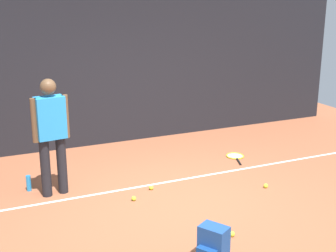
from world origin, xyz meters
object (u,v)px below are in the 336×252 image
object	(u,v)px
tennis_racket	(235,156)
backpack	(213,247)
tennis_ball_near_player	(151,188)
tennis_player	(51,130)
tennis_ball_mid_court	(232,234)
water_bottle	(29,183)
tennis_ball_far_left	(266,186)
tennis_ball_by_fence	(134,198)

from	to	relation	value
tennis_racket	backpack	bearing A→B (deg)	163.35
tennis_ball_near_player	tennis_player	bearing A→B (deg)	162.16
backpack	tennis_ball_mid_court	size ratio (longest dim) A/B	6.67
backpack	tennis_racket	bearing A→B (deg)	113.38
tennis_ball_near_player	tennis_ball_mid_court	distance (m)	1.72
backpack	water_bottle	world-z (taller)	backpack
tennis_ball_far_left	tennis_racket	bearing A→B (deg)	77.06
tennis_player	tennis_ball_far_left	world-z (taller)	tennis_player
tennis_ball_near_player	tennis_ball_by_fence	world-z (taller)	same
tennis_ball_mid_court	backpack	bearing A→B (deg)	-140.19
tennis_player	tennis_ball_near_player	distance (m)	1.68
tennis_player	backpack	world-z (taller)	tennis_player
tennis_ball_by_fence	tennis_ball_far_left	world-z (taller)	same
backpack	tennis_ball_near_player	xyz separation A→B (m)	(0.13, 2.10, -0.18)
water_bottle	tennis_racket	bearing A→B (deg)	0.28
tennis_ball_mid_court	tennis_ball_by_fence	bearing A→B (deg)	117.42
backpack	tennis_ball_mid_court	xyz separation A→B (m)	(0.50, 0.42, -0.18)
backpack	tennis_ball_near_player	world-z (taller)	backpack
backpack	tennis_ball_near_player	size ratio (longest dim) A/B	6.67
tennis_racket	tennis_ball_far_left	bearing A→B (deg)	-173.69
tennis_ball_near_player	tennis_ball_by_fence	size ratio (longest dim) A/B	1.00
tennis_player	tennis_racket	size ratio (longest dim) A/B	2.67
tennis_racket	tennis_player	bearing A→B (deg)	114.39
tennis_racket	backpack	size ratio (longest dim) A/B	1.45
backpack	tennis_ball_mid_court	world-z (taller)	backpack
tennis_ball_mid_court	tennis_ball_far_left	size ratio (longest dim) A/B	1.00
water_bottle	tennis_ball_near_player	bearing A→B (deg)	-22.84
tennis_ball_near_player	water_bottle	bearing A→B (deg)	157.16
water_bottle	tennis_player	bearing A→B (deg)	-39.14
backpack	tennis_ball_far_left	distance (m)	2.28
tennis_ball_near_player	water_bottle	xyz separation A→B (m)	(-1.67, 0.70, 0.09)
tennis_ball_mid_court	water_bottle	xyz separation A→B (m)	(-2.04, 2.38, 0.09)
tennis_ball_mid_court	tennis_ball_far_left	world-z (taller)	same
tennis_player	water_bottle	distance (m)	0.95
tennis_player	tennis_ball_far_left	size ratio (longest dim) A/B	25.76
tennis_ball_by_fence	water_bottle	bearing A→B (deg)	143.68
tennis_ball_far_left	tennis_player	bearing A→B (deg)	160.05
tennis_ball_mid_court	water_bottle	distance (m)	3.14
tennis_ball_by_fence	tennis_ball_mid_court	size ratio (longest dim) A/B	1.00
tennis_ball_near_player	tennis_ball_mid_court	xyz separation A→B (m)	(0.37, -1.68, 0.00)
tennis_player	tennis_ball_far_left	bearing A→B (deg)	153.17
tennis_racket	tennis_ball_by_fence	xyz separation A→B (m)	(-2.28, -0.97, 0.02)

